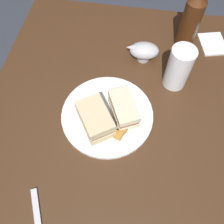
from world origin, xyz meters
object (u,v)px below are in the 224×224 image
pint_glass (178,70)px  fork (38,224)px  plate (107,115)px  sandwich_half_right (124,109)px  cider_bottle (191,20)px  napkin (213,44)px  gravy_boat (144,51)px  sandwich_half_left (95,119)px

pint_glass → fork: 0.60m
plate → sandwich_half_right: sandwich_half_right is taller
cider_bottle → napkin: size_ratio=2.50×
plate → napkin: 0.50m
cider_bottle → fork: cider_bottle is taller
plate → cider_bottle: 0.43m
plate → gravy_boat: size_ratio=2.44×
plate → gravy_boat: 0.27m
pint_glass → cider_bottle: size_ratio=0.56×
pint_glass → napkin: (-0.20, 0.14, -0.06)m
sandwich_half_right → pint_glass: pint_glass is taller
pint_glass → fork: (0.50, -0.32, -0.06)m
sandwich_half_left → fork: sandwich_half_left is taller
pint_glass → cider_bottle: (-0.18, 0.03, 0.05)m
pint_glass → napkin: bearing=144.9°
plate → fork: size_ratio=1.60×
cider_bottle → napkin: (-0.01, 0.11, -0.11)m
plate → fork: (0.34, -0.12, -0.00)m
cider_bottle → sandwich_half_right: bearing=-28.1°
sandwich_half_right → cider_bottle: 0.39m
pint_glass → napkin: 0.25m
sandwich_half_left → sandwich_half_right: 0.09m
sandwich_half_left → plate: bearing=146.9°
napkin → fork: (0.70, -0.46, -0.00)m
plate → pint_glass: size_ratio=1.89×
sandwich_half_left → pint_glass: (-0.21, 0.23, 0.02)m
sandwich_half_left → pint_glass: 0.31m
cider_bottle → fork: 0.78m
gravy_boat → sandwich_half_right: bearing=-8.9°
plate → pint_glass: bearing=129.2°
pint_glass → gravy_boat: pint_glass is taller
cider_bottle → fork: bearing=-27.2°
sandwich_half_right → gravy_boat: 0.25m
gravy_boat → cider_bottle: (-0.10, 0.14, 0.07)m
sandwich_half_left → pint_glass: size_ratio=0.95×
sandwich_half_left → fork: (0.29, -0.09, -0.04)m
plate → sandwich_half_left: sandwich_half_left is taller
sandwich_half_left → napkin: (-0.41, 0.37, -0.04)m
sandwich_half_left → sandwich_half_right: (-0.05, 0.08, -0.00)m
sandwich_half_left → gravy_boat: size_ratio=1.22×
pint_glass → cider_bottle: cider_bottle is taller
plate → sandwich_half_left: bearing=-33.1°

